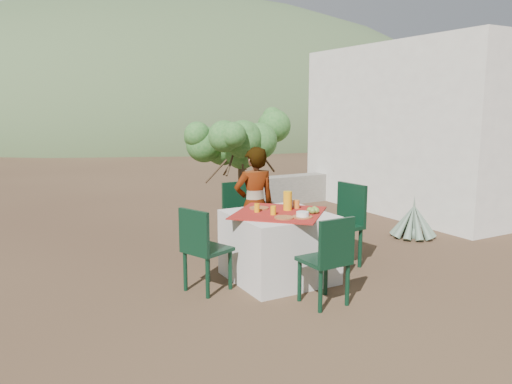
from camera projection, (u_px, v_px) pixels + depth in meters
ground at (210, 280)px, 5.55m from camera, size 160.00×160.00×0.00m
table at (279, 246)px, 5.55m from camera, size 1.30×1.30×0.76m
chair_far at (242, 215)px, 6.41m from camera, size 0.45×0.45×0.95m
chair_near at (329, 257)px, 4.77m from camera, size 0.43×0.43×0.89m
chair_left at (202, 246)px, 5.13m from camera, size 0.53×0.53×0.89m
chair_right at (344, 221)px, 6.02m from camera, size 0.50×0.50×1.00m
person at (254, 205)px, 6.14m from camera, size 0.56×0.40×1.43m
shrub_tree at (243, 147)px, 7.50m from camera, size 1.40×1.38×1.65m
agave at (413, 222)px, 7.34m from camera, size 0.67×0.66×0.71m
guesthouse at (440, 128)px, 9.51m from camera, size 3.20×4.20×3.00m
stone_wall at (305, 188)px, 10.15m from camera, size 2.60×0.35×0.55m
hill_near_right at (170, 129)px, 42.34m from camera, size 48.00×48.00×20.00m
hill_far_right at (272, 123)px, 58.57m from camera, size 36.00×36.00×14.00m
plate_far at (259, 208)px, 5.68m from camera, size 0.22×0.22×0.01m
plate_near at (284, 218)px, 5.20m from camera, size 0.21×0.21×0.01m
glass_far at (257, 208)px, 5.49m from camera, size 0.06×0.06×0.10m
glass_near at (273, 210)px, 5.36m from camera, size 0.06×0.06×0.10m
juice_pitcher at (288, 201)px, 5.59m from camera, size 0.10×0.10×0.21m
bowl_plate at (302, 217)px, 5.23m from camera, size 0.21×0.21×0.01m
white_bowl at (302, 214)px, 5.23m from camera, size 0.13×0.13×0.05m
jar_left at (297, 204)px, 5.69m from camera, size 0.06×0.06×0.10m
jar_right at (294, 203)px, 5.77m from camera, size 0.05×0.05×0.08m
napkin_holder at (290, 204)px, 5.73m from camera, size 0.08×0.06×0.09m
fruit_cluster at (313, 210)px, 5.43m from camera, size 0.14×0.13×0.07m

